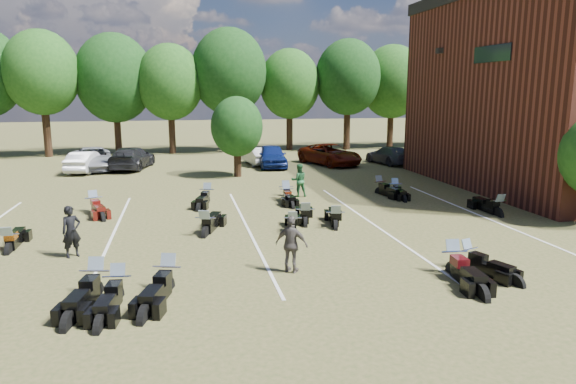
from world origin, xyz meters
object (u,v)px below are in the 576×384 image
object	(u,v)px
car_4	(272,156)
person_green	(299,180)
person_grey	(292,244)
person_black	(71,232)
motorcycle_14	(95,212)
motorcycle_3	(168,291)

from	to	relation	value
car_4	person_green	world-z (taller)	person_green
person_grey	person_black	bearing A→B (deg)	9.86
car_4	person_grey	size ratio (longest dim) A/B	2.71
person_black	person_green	world-z (taller)	person_black
car_4	motorcycle_14	bearing A→B (deg)	-125.73
car_4	person_black	bearing A→B (deg)	-113.53
person_black	motorcycle_3	size ratio (longest dim) A/B	0.67
car_4	person_grey	xyz separation A→B (m)	(-3.17, -21.07, 0.06)
car_4	motorcycle_3	bearing A→B (deg)	-102.51
motorcycle_3	person_green	bearing A→B (deg)	78.01
person_green	motorcycle_14	world-z (taller)	person_green
person_black	person_grey	xyz separation A→B (m)	(6.56, -2.83, 0.01)
person_black	motorcycle_3	bearing A→B (deg)	-80.78
person_black	motorcycle_14	xyz separation A→B (m)	(-0.31, 6.39, -0.84)
person_grey	car_4	bearing A→B (deg)	-65.37
motorcycle_14	motorcycle_3	bearing A→B (deg)	-90.46
person_black	motorcycle_3	world-z (taller)	person_black
motorcycle_3	motorcycle_14	size ratio (longest dim) A/B	1.05
car_4	person_black	size ratio (longest dim) A/B	2.74
person_green	motorcycle_3	distance (m)	13.06
car_4	motorcycle_3	size ratio (longest dim) A/B	1.84
person_grey	motorcycle_3	world-z (taller)	person_grey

